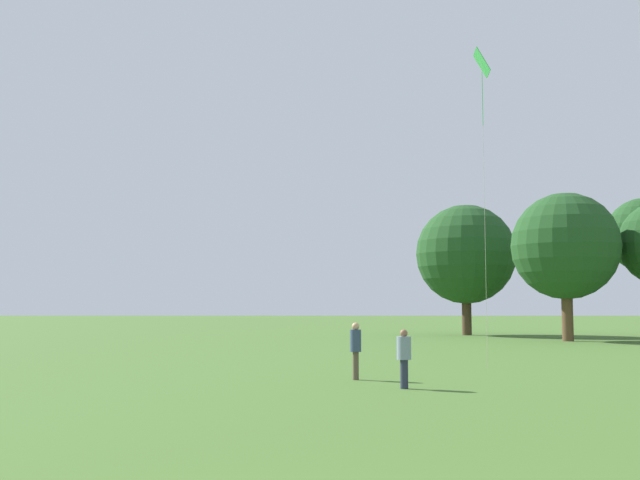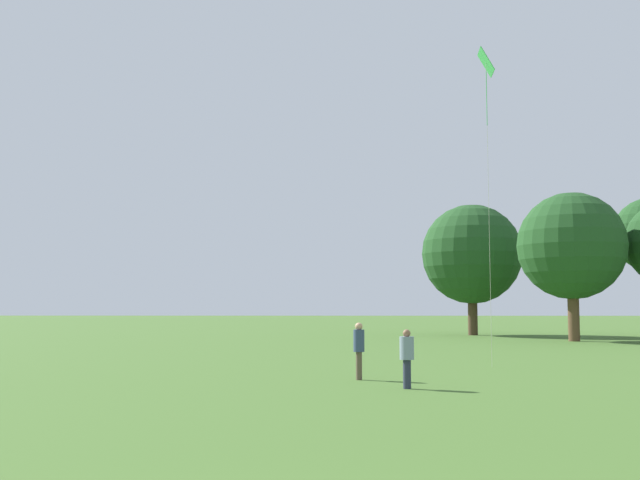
% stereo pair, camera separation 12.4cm
% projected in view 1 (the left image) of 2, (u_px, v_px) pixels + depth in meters
% --- Properties ---
extents(person_standing_0, '(0.45, 0.45, 1.68)m').
position_uv_depth(person_standing_0, '(356.00, 345.00, 22.10)').
color(person_standing_0, brown).
rests_on(person_standing_0, ground).
extents(person_standing_5, '(0.41, 0.41, 1.56)m').
position_uv_depth(person_standing_5, '(404.00, 354.00, 19.76)').
color(person_standing_5, '#282D42').
rests_on(person_standing_5, ground).
extents(kite_2, '(0.57, 1.03, 11.52)m').
position_uv_depth(kite_2, '(482.00, 73.00, 27.42)').
color(kite_2, green).
rests_on(kite_2, ground).
extents(distant_tree_0, '(7.32, 7.32, 9.60)m').
position_uv_depth(distant_tree_0, '(466.00, 254.00, 55.17)').
color(distant_tree_0, '#473323').
rests_on(distant_tree_0, ground).
extents(distant_tree_3, '(6.59, 6.59, 9.12)m').
position_uv_depth(distant_tree_3, '(565.00, 246.00, 46.09)').
color(distant_tree_3, brown).
rests_on(distant_tree_3, ground).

